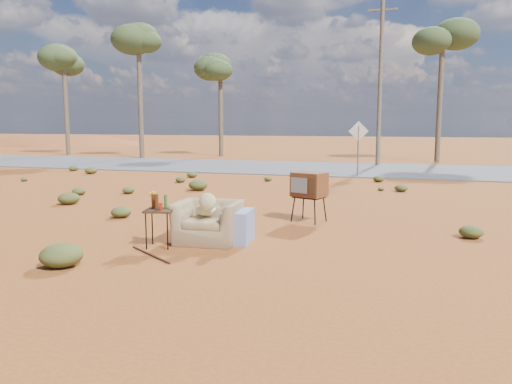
# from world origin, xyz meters

# --- Properties ---
(ground) EXTENTS (140.00, 140.00, 0.00)m
(ground) POSITION_xyz_m (0.00, 0.00, 0.00)
(ground) COLOR #9A4C1E
(ground) RESTS_ON ground
(highway) EXTENTS (140.00, 7.00, 0.04)m
(highway) POSITION_xyz_m (0.00, 15.00, 0.02)
(highway) COLOR #565659
(highway) RESTS_ON ground
(dirt_mound) EXTENTS (26.00, 18.00, 2.00)m
(dirt_mound) POSITION_xyz_m (-30.00, 34.00, 0.00)
(dirt_mound) COLOR #994C25
(dirt_mound) RESTS_ON ground
(armchair) EXTENTS (1.37, 0.95, 0.99)m
(armchair) POSITION_xyz_m (0.00, 0.17, 0.46)
(armchair) COLOR olive
(armchair) RESTS_ON ground
(tv_unit) EXTENTS (0.81, 0.73, 1.08)m
(tv_unit) POSITION_xyz_m (1.31, 2.48, 0.80)
(tv_unit) COLOR black
(tv_unit) RESTS_ON ground
(side_table) EXTENTS (0.55, 0.55, 0.94)m
(side_table) POSITION_xyz_m (-0.79, -0.44, 0.69)
(side_table) COLOR #382614
(side_table) RESTS_ON ground
(rusty_bar) EXTENTS (1.08, 0.78, 0.03)m
(rusty_bar) POSITION_xyz_m (-0.64, -1.01, 0.02)
(rusty_bar) COLOR #532116
(rusty_bar) RESTS_ON ground
(road_sign) EXTENTS (0.78, 0.06, 2.19)m
(road_sign) POSITION_xyz_m (1.50, 12.00, 1.50)
(road_sign) COLOR brown
(road_sign) RESTS_ON ground
(eucalyptus_far_left) EXTENTS (3.20, 3.20, 7.10)m
(eucalyptus_far_left) POSITION_xyz_m (-18.00, 20.00, 5.94)
(eucalyptus_far_left) COLOR brown
(eucalyptus_far_left) RESTS_ON ground
(eucalyptus_left) EXTENTS (3.20, 3.20, 8.10)m
(eucalyptus_left) POSITION_xyz_m (-12.00, 19.00, 6.92)
(eucalyptus_left) COLOR brown
(eucalyptus_left) RESTS_ON ground
(eucalyptus_near_left) EXTENTS (3.20, 3.20, 6.60)m
(eucalyptus_near_left) POSITION_xyz_m (-8.00, 22.00, 5.45)
(eucalyptus_near_left) COLOR brown
(eucalyptus_near_left) RESTS_ON ground
(eucalyptus_center) EXTENTS (3.20, 3.20, 7.60)m
(eucalyptus_center) POSITION_xyz_m (5.00, 21.00, 6.43)
(eucalyptus_center) COLOR brown
(eucalyptus_center) RESTS_ON ground
(utility_pole_center) EXTENTS (1.40, 0.20, 8.00)m
(utility_pole_center) POSITION_xyz_m (2.00, 17.50, 4.15)
(utility_pole_center) COLOR brown
(utility_pole_center) RESTS_ON ground
(scrub_patch) EXTENTS (17.49, 8.07, 0.33)m
(scrub_patch) POSITION_xyz_m (-0.82, 4.41, 0.14)
(scrub_patch) COLOR #464D21
(scrub_patch) RESTS_ON ground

